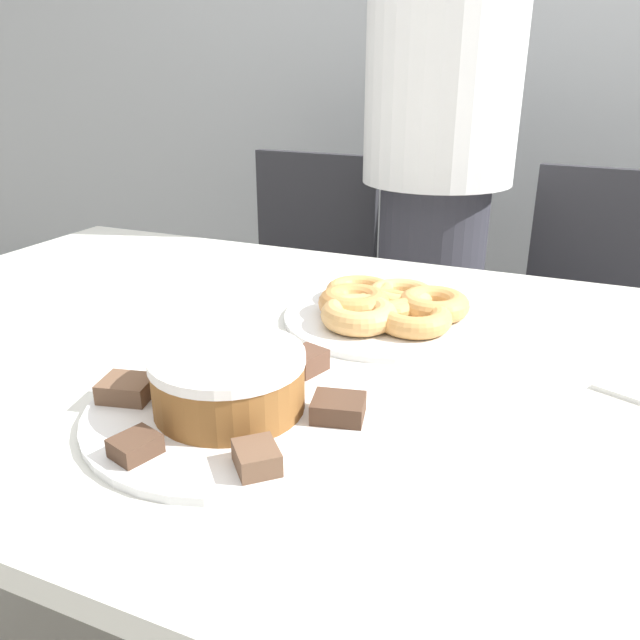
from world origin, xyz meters
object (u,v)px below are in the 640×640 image
object	(u,v)px
office_chair_right	(586,364)
frosted_cake	(229,380)
person_standing	(438,158)
plate_donuts	(385,318)
plate_cake	(230,411)
office_chair_left	(294,318)

from	to	relation	value
office_chair_right	frosted_cake	size ratio (longest dim) A/B	5.08
person_standing	frosted_cake	world-z (taller)	person_standing
office_chair_right	plate_donuts	xyz separation A→B (m)	(-0.33, -0.69, 0.33)
plate_cake	frosted_cake	bearing A→B (deg)	180.00
plate_cake	plate_donuts	world-z (taller)	same
plate_cake	frosted_cake	size ratio (longest dim) A/B	1.89
person_standing	plate_cake	distance (m)	1.04
office_chair_left	office_chair_right	world-z (taller)	same
office_chair_right	plate_cake	xyz separation A→B (m)	(-0.41, -1.04, 0.33)
office_chair_left	frosted_cake	size ratio (longest dim) A/B	5.08
person_standing	frosted_cake	xyz separation A→B (m)	(0.01, -1.03, -0.13)
frosted_cake	office_chair_right	bearing A→B (deg)	68.59
office_chair_left	frosted_cake	xyz separation A→B (m)	(0.41, -1.04, 0.36)
office_chair_left	office_chair_right	distance (m)	0.82
person_standing	plate_donuts	xyz separation A→B (m)	(0.08, -0.68, -0.17)
office_chair_right	frosted_cake	world-z (taller)	office_chair_right
person_standing	office_chair_left	world-z (taller)	person_standing
plate_donuts	office_chair_right	bearing A→B (deg)	64.31
plate_cake	plate_donuts	bearing A→B (deg)	77.71
plate_cake	office_chair_left	bearing A→B (deg)	111.75
office_chair_left	frosted_cake	distance (m)	1.18
person_standing	office_chair_right	xyz separation A→B (m)	(0.42, 0.01, -0.49)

